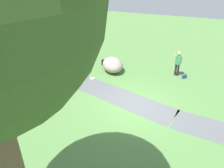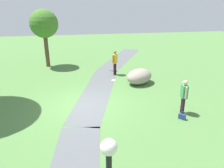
{
  "view_description": "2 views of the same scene",
  "coord_description": "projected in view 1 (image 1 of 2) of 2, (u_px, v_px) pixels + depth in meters",
  "views": [
    {
      "loc": [
        -2.3,
        9.18,
        6.51
      ],
      "look_at": [
        1.34,
        -0.26,
        0.94
      ],
      "focal_mm": 34.99,
      "sensor_mm": 36.0,
      "label": 1
    },
    {
      "loc": [
        -10.35,
        0.34,
        5.12
      ],
      "look_at": [
        0.24,
        -1.45,
        0.99
      ],
      "focal_mm": 35.79,
      "sensor_mm": 36.0,
      "label": 2
    }
  ],
  "objects": [
    {
      "name": "ground_plane",
      "position": [
        134.0,
        106.0,
        11.37
      ],
      "size": [
        48.0,
        48.0,
        0.0
      ],
      "primitive_type": "plane",
      "color": "#4F7B3E"
    },
    {
      "name": "man_near_boulder",
      "position": [
        78.0,
        60.0,
        14.29
      ],
      "size": [
        0.43,
        0.41,
        1.74
      ],
      "color": "black",
      "rests_on": "ground"
    },
    {
      "name": "handbag_on_grass",
      "position": [
        184.0,
        76.0,
        14.12
      ],
      "size": [
        0.38,
        0.38,
        0.31
      ],
      "color": "navy",
      "rests_on": "ground"
    },
    {
      "name": "woman_with_handbag",
      "position": [
        178.0,
        62.0,
        14.1
      ],
      "size": [
        0.52,
        0.28,
        1.67
      ],
      "color": "#2E192A",
      "rests_on": "ground"
    },
    {
      "name": "footpath_segment_far",
      "position": [
        37.0,
        57.0,
        17.4
      ],
      "size": [
        7.82,
        5.22,
        0.01
      ],
      "color": "#565A5D",
      "rests_on": "ground"
    },
    {
      "name": "frisbee_on_grass",
      "position": [
        92.0,
        78.0,
        14.16
      ],
      "size": [
        0.28,
        0.28,
        0.02
      ],
      "color": "white",
      "rests_on": "ground"
    },
    {
      "name": "backpack_by_boulder",
      "position": [
        104.0,
        63.0,
        15.96
      ],
      "size": [
        0.3,
        0.29,
        0.4
      ],
      "color": "black",
      "rests_on": "ground"
    },
    {
      "name": "footpath_segment_mid",
      "position": [
        108.0,
        92.0,
        12.62
      ],
      "size": [
        8.14,
        3.8,
        0.01
      ],
      "color": "#565A5D",
      "rests_on": "ground"
    },
    {
      "name": "lawn_boulder",
      "position": [
        113.0,
        65.0,
        14.91
      ],
      "size": [
        2.16,
        2.28,
        0.95
      ],
      "color": "gray",
      "rests_on": "ground"
    }
  ]
}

